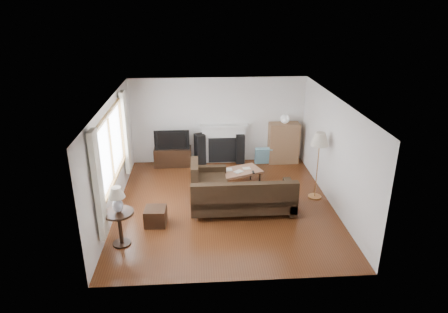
{
  "coord_description": "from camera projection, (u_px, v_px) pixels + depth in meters",
  "views": [
    {
      "loc": [
        -0.58,
        -8.31,
        4.54
      ],
      "look_at": [
        0.0,
        0.3,
        1.1
      ],
      "focal_mm": 32.0,
      "sensor_mm": 36.0,
      "label": 1
    }
  ],
  "objects": [
    {
      "name": "sectional_sofa",
      "position": [
        243.0,
        195.0,
        8.96
      ],
      "size": [
        2.52,
        1.84,
        0.81
      ],
      "primitive_type": "cube",
      "color": "black",
      "rests_on": "ground"
    },
    {
      "name": "coffee_table",
      "position": [
        238.0,
        178.0,
        10.23
      ],
      "size": [
        1.31,
        1.01,
        0.45
      ],
      "primitive_type": "cube",
      "rotation": [
        0.0,
        0.0,
        0.37
      ],
      "color": "#986649",
      "rests_on": "ground"
    },
    {
      "name": "footstool",
      "position": [
        156.0,
        216.0,
        8.53
      ],
      "size": [
        0.48,
        0.48,
        0.38
      ],
      "primitive_type": "cube",
      "rotation": [
        0.0,
        0.0,
        -0.06
      ],
      "color": "black",
      "rests_on": "ground"
    },
    {
      "name": "room",
      "position": [
        225.0,
        155.0,
        8.96
      ],
      "size": [
        5.1,
        5.6,
        2.54
      ],
      "color": "#512712",
      "rests_on": "ground"
    },
    {
      "name": "television",
      "position": [
        172.0,
        139.0,
        11.33
      ],
      "size": [
        0.99,
        0.13,
        0.57
      ],
      "primitive_type": "imported",
      "color": "black",
      "rests_on": "tv_stand"
    },
    {
      "name": "fireplace",
      "position": [
        224.0,
        144.0,
        11.66
      ],
      "size": [
        1.4,
        0.26,
        1.15
      ],
      "primitive_type": "cube",
      "color": "white",
      "rests_on": "room"
    },
    {
      "name": "speaker_right",
      "position": [
        240.0,
        149.0,
        11.66
      ],
      "size": [
        0.25,
        0.3,
        0.87
      ],
      "primitive_type": "cube",
      "rotation": [
        0.0,
        0.0,
        0.03
      ],
      "color": "black",
      "rests_on": "ground"
    },
    {
      "name": "floor_lamp",
      "position": [
        317.0,
        166.0,
        9.46
      ],
      "size": [
        0.45,
        0.45,
        1.66
      ],
      "primitive_type": "cube",
      "rotation": [
        0.0,
        0.0,
        -0.04
      ],
      "color": "#B6783F",
      "rests_on": "ground"
    },
    {
      "name": "bookshelf",
      "position": [
        284.0,
        143.0,
        11.65
      ],
      "size": [
        0.87,
        0.41,
        1.19
      ],
      "primitive_type": "cube",
      "color": "#88603F",
      "rests_on": "ground"
    },
    {
      "name": "globe_lamp",
      "position": [
        285.0,
        119.0,
        11.38
      ],
      "size": [
        0.26,
        0.26,
        0.26
      ],
      "primitive_type": "sphere",
      "color": "white",
      "rests_on": "bookshelf"
    },
    {
      "name": "tv_stand",
      "position": [
        173.0,
        157.0,
        11.54
      ],
      "size": [
        1.06,
        0.48,
        0.53
      ],
      "primitive_type": "cube",
      "color": "black",
      "rests_on": "ground"
    },
    {
      "name": "side_table",
      "position": [
        120.0,
        228.0,
        7.77
      ],
      "size": [
        0.58,
        0.58,
        0.72
      ],
      "primitive_type": "cube",
      "color": "black",
      "rests_on": "ground"
    },
    {
      "name": "table_lamp",
      "position": [
        117.0,
        200.0,
        7.55
      ],
      "size": [
        0.32,
        0.32,
        0.51
      ],
      "primitive_type": "cube",
      "color": "silver",
      "rests_on": "side_table"
    },
    {
      "name": "window",
      "position": [
        111.0,
        148.0,
        8.51
      ],
      "size": [
        0.12,
        2.74,
        1.54
      ],
      "primitive_type": "cube",
      "color": "brown",
      "rests_on": "room"
    },
    {
      "name": "speaker_left",
      "position": [
        200.0,
        149.0,
        11.56
      ],
      "size": [
        0.35,
        0.38,
        0.91
      ],
      "primitive_type": "cube",
      "rotation": [
        0.0,
        0.0,
        0.38
      ],
      "color": "black",
      "rests_on": "ground"
    },
    {
      "name": "curtain_far",
      "position": [
        126.0,
        133.0,
        9.97
      ],
      "size": [
        0.1,
        0.35,
        2.1
      ],
      "primitive_type": "cube",
      "color": "white",
      "rests_on": "room"
    },
    {
      "name": "curtain_near",
      "position": [
        98.0,
        186.0,
        7.16
      ],
      "size": [
        0.1,
        0.35,
        2.1
      ],
      "primitive_type": "cube",
      "color": "white",
      "rests_on": "room"
    }
  ]
}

